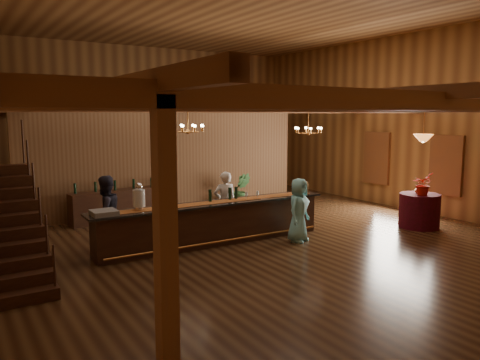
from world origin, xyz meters
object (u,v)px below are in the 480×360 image
bartender (225,202)px  staff_second (105,213)px  chandelier_left (188,128)px  beverage_dispenser (139,197)px  tasting_bar (214,223)px  chandelier_right (308,130)px  floor_plant (241,190)px  round_table (419,211)px  raffle_drum (303,187)px  pendant_lamp (423,138)px  guest (299,210)px  backbar_shelf (125,204)px

bartender → staff_second: staff_second is taller
chandelier_left → beverage_dispenser: bearing=-146.8°
tasting_bar → chandelier_right: chandelier_right is taller
floor_plant → round_table: bearing=-61.7°
raffle_drum → floor_plant: bearing=86.1°
raffle_drum → pendant_lamp: pendant_lamp is taller
round_table → guest: (-3.64, 0.63, 0.31)m
chandelier_left → pendant_lamp: (5.49, -2.73, -0.28)m
round_table → bartender: bearing=154.5°
beverage_dispenser → backbar_shelf: bearing=76.6°
beverage_dispenser → guest: (3.58, -0.98, -0.50)m
round_table → staff_second: size_ratio=0.63×
round_table → floor_plant: bearing=118.3°
tasting_bar → bartender: bartender is taller
round_table → floor_plant: 5.51m
chandelier_left → floor_plant: chandelier_left is taller
chandelier_left → chandelier_right: bearing=-2.6°
backbar_shelf → bartender: 3.34m
staff_second → backbar_shelf: bearing=-140.6°
backbar_shelf → bartender: bearing=-66.1°
beverage_dispenser → round_table: beverage_dispenser is taller
raffle_drum → bartender: bartender is taller
bartender → round_table: bearing=170.0°
chandelier_right → guest: bearing=-134.3°
raffle_drum → staff_second: (-4.89, 0.91, -0.32)m
round_table → guest: guest is taller
chandelier_right → staff_second: bearing=-178.2°
pendant_lamp → staff_second: size_ratio=0.54×
pendant_lamp → guest: pendant_lamp is taller
tasting_bar → pendant_lamp: bearing=-15.0°
raffle_drum → backbar_shelf: size_ratio=0.11×
backbar_shelf → floor_plant: size_ratio=2.75×
chandelier_left → floor_plant: (2.88, 2.12, -2.11)m
backbar_shelf → pendant_lamp: pendant_lamp is taller
pendant_lamp → guest: (-3.64, 0.63, -1.64)m
bartender → pendant_lamp: bearing=170.0°
round_table → pendant_lamp: (0.00, 0.00, 1.95)m
backbar_shelf → chandelier_right: size_ratio=3.93×
raffle_drum → round_table: bearing=-27.1°
chandelier_left → guest: bearing=-48.6°
guest → backbar_shelf: bearing=96.2°
tasting_bar → bartender: 1.06m
beverage_dispenser → bartender: 2.62m
bartender → tasting_bar: bearing=60.4°
backbar_shelf → chandelier_left: size_ratio=3.93×
beverage_dispenser → chandelier_left: (1.72, 1.13, 1.42)m
backbar_shelf → round_table: (6.38, -5.12, 0.01)m
beverage_dispenser → backbar_shelf: (0.84, 3.52, -0.82)m
chandelier_left → bartender: (0.77, -0.48, -1.89)m
raffle_drum → staff_second: size_ratio=0.20×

